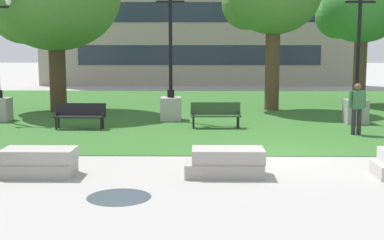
{
  "coord_description": "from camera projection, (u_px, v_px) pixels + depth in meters",
  "views": [
    {
      "loc": [
        -2.02,
        -14.18,
        3.04
      ],
      "look_at": [
        -2.22,
        -1.4,
        1.2
      ],
      "focal_mm": 50.0,
      "sensor_mm": 36.0,
      "label": 1
    }
  ],
  "objects": [
    {
      "name": "ground_plane",
      "position": [
        275.0,
        157.0,
        14.43
      ],
      "size": [
        140.0,
        140.0,
        0.0
      ],
      "primitive_type": "plane",
      "color": "#A3A09B"
    },
    {
      "name": "park_bench_far_left",
      "position": [
        80.0,
        114.0,
        18.97
      ],
      "size": [
        1.81,
        0.57,
        0.9
      ],
      "color": "black",
      "rests_on": "grass_lawn"
    },
    {
      "name": "building_facade_distant",
      "position": [
        199.0,
        7.0,
        37.91
      ],
      "size": [
        23.01,
        1.03,
        11.21
      ],
      "color": "gray",
      "rests_on": "ground"
    },
    {
      "name": "lamp_post_left",
      "position": [
        356.0,
        97.0,
        20.21
      ],
      "size": [
        1.32,
        0.8,
        5.03
      ],
      "color": "gray",
      "rests_on": "grass_lawn"
    },
    {
      "name": "tree_near_right",
      "position": [
        361.0,
        10.0,
        26.24
      ],
      "size": [
        4.22,
        4.02,
        6.46
      ],
      "color": "brown",
      "rests_on": "grass_lawn"
    },
    {
      "name": "person_bystander_near_lawn",
      "position": [
        357.0,
        106.0,
        17.7
      ],
      "size": [
        0.66,
        0.31,
        1.71
      ],
      "color": "#28282D",
      "rests_on": "grass_lawn"
    },
    {
      "name": "lamp_post_center",
      "position": [
        171.0,
        94.0,
        21.04
      ],
      "size": [
        1.32,
        0.8,
        5.1
      ],
      "color": "#ADA89E",
      "rests_on": "grass_lawn"
    },
    {
      "name": "concrete_block_left",
      "position": [
        226.0,
        163.0,
        12.33
      ],
      "size": [
        1.82,
        0.9,
        0.64
      ],
      "color": "#9E9991",
      "rests_on": "ground"
    },
    {
      "name": "concrete_block_center",
      "position": [
        37.0,
        163.0,
        12.32
      ],
      "size": [
        1.83,
        0.9,
        0.64
      ],
      "color": "#9E9991",
      "rests_on": "ground"
    },
    {
      "name": "park_bench_near_left",
      "position": [
        216.0,
        113.0,
        19.23
      ],
      "size": [
        1.81,
        0.57,
        0.9
      ],
      "color": "#284723",
      "rests_on": "grass_lawn"
    },
    {
      "name": "grass_lawn",
      "position": [
        244.0,
        110.0,
        24.33
      ],
      "size": [
        40.0,
        20.0,
        0.02
      ],
      "primitive_type": "cube",
      "color": "#336628",
      "rests_on": "ground"
    },
    {
      "name": "puddle",
      "position": [
        119.0,
        197.0,
        10.64
      ],
      "size": [
        1.29,
        1.29,
        0.01
      ],
      "primitive_type": "cylinder",
      "color": "#47515B",
      "rests_on": "ground"
    }
  ]
}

